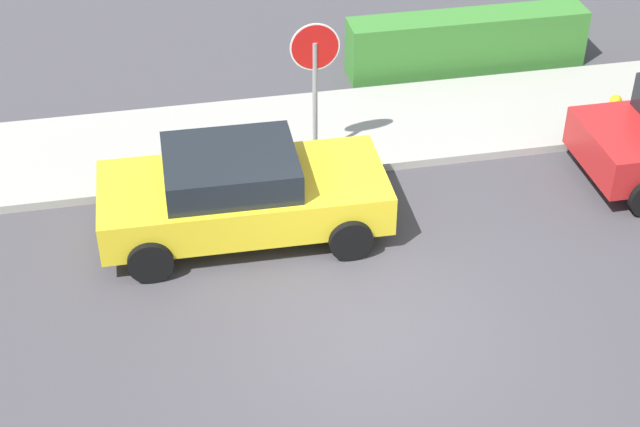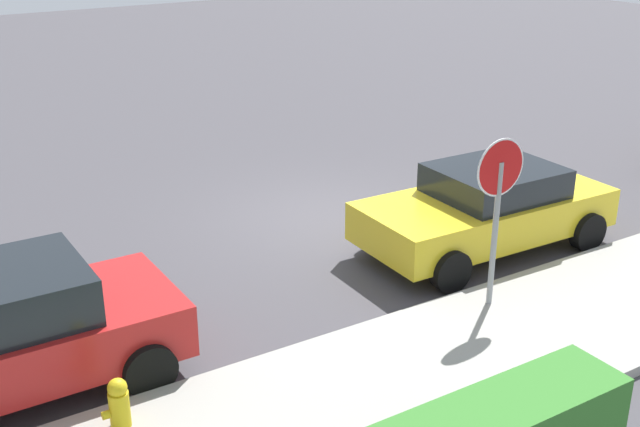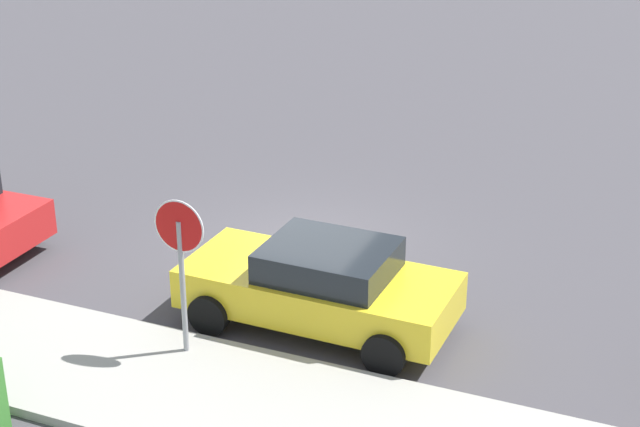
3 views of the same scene
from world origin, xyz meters
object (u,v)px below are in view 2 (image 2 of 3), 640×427
fire_hydrant (119,408)px  stop_sign (498,196)px  parked_car_red (3,333)px  parked_car_yellow (487,208)px

fire_hydrant → stop_sign: bearing=179.8°
stop_sign → parked_car_red: 6.28m
fire_hydrant → parked_car_red: bearing=-61.7°
parked_car_yellow → parked_car_red: 7.46m
stop_sign → parked_car_yellow: 2.40m
parked_car_yellow → fire_hydrant: bearing=13.7°
fire_hydrant → parked_car_yellow: bearing=-166.3°
parked_car_yellow → stop_sign: bearing=48.9°
parked_car_red → fire_hydrant: size_ratio=5.48×
stop_sign → parked_car_yellow: size_ratio=0.59×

